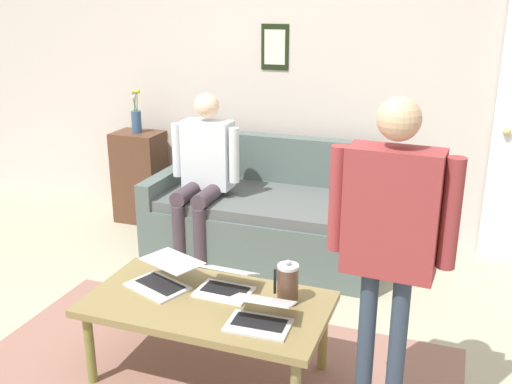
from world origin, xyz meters
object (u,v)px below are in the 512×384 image
(coffee_table, at_px, (208,308))
(french_press, at_px, (288,284))
(flower_vase, at_px, (136,118))
(person_standing, at_px, (391,228))
(couch, at_px, (270,217))
(laptop_left, at_px, (226,284))
(laptop_center, at_px, (163,277))
(laptop_right, at_px, (260,316))
(side_shelf, at_px, (140,177))
(person_seated, at_px, (204,167))

(coffee_table, distance_m, french_press, 0.44)
(flower_vase, xyz_separation_m, person_standing, (-2.46, 1.99, 0.07))
(couch, distance_m, laptop_left, 1.54)
(laptop_center, height_order, laptop_right, laptop_right)
(french_press, height_order, side_shelf, side_shelf)
(side_shelf, relative_size, flower_vase, 2.16)
(flower_vase, bearing_deg, person_standing, 140.99)
(couch, distance_m, laptop_center, 1.58)
(side_shelf, relative_size, person_standing, 0.52)
(person_seated, bearing_deg, side_shelf, -30.64)
(laptop_left, bearing_deg, person_standing, 167.70)
(person_standing, bearing_deg, laptop_right, 6.27)
(couch, height_order, french_press, couch)
(couch, height_order, person_seated, person_seated)
(flower_vase, bearing_deg, person_seated, 149.31)
(flower_vase, bearing_deg, laptop_left, 131.52)
(laptop_center, relative_size, french_press, 1.76)
(couch, xyz_separation_m, laptop_right, (-0.54, 1.76, 0.19))
(couch, distance_m, coffee_table, 1.66)
(side_shelf, xyz_separation_m, person_standing, (-2.46, 1.99, 0.60))
(laptop_center, height_order, side_shelf, side_shelf)
(laptop_left, height_order, side_shelf, side_shelf)
(laptop_left, xyz_separation_m, person_seated, (0.71, -1.28, 0.23))
(couch, bearing_deg, side_shelf, -12.42)
(couch, distance_m, person_seated, 0.67)
(coffee_table, relative_size, person_standing, 0.80)
(laptop_left, relative_size, side_shelf, 0.36)
(coffee_table, bearing_deg, person_standing, 176.56)
(laptop_center, height_order, person_standing, person_standing)
(laptop_right, height_order, person_seated, person_seated)
(couch, height_order, laptop_center, couch)
(couch, height_order, laptop_right, couch)
(laptop_center, distance_m, side_shelf, 2.24)
(laptop_right, bearing_deg, couch, -73.01)
(couch, height_order, coffee_table, couch)
(laptop_center, xyz_separation_m, laptop_right, (-0.63, 0.20, -0.01))
(french_press, bearing_deg, laptop_left, -0.90)
(coffee_table, height_order, laptop_right, laptop_right)
(laptop_right, height_order, person_standing, person_standing)
(coffee_table, relative_size, french_press, 5.23)
(coffee_table, distance_m, flower_vase, 2.54)
(coffee_table, height_order, french_press, french_press)
(laptop_center, relative_size, person_seated, 0.33)
(laptop_center, xyz_separation_m, french_press, (-0.70, -0.05, 0.06))
(person_standing, relative_size, person_seated, 1.24)
(side_shelf, height_order, person_seated, person_seated)
(french_press, height_order, person_seated, person_seated)
(coffee_table, distance_m, laptop_center, 0.32)
(laptop_center, distance_m, person_standing, 1.32)
(laptop_left, bearing_deg, laptop_center, 8.71)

